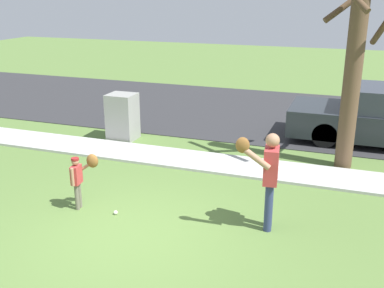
% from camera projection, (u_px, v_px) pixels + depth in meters
% --- Properties ---
extents(ground_plane, '(48.00, 48.00, 0.00)m').
position_uv_depth(ground_plane, '(198.00, 164.00, 10.64)').
color(ground_plane, '#567538').
extents(sidewalk_strip, '(36.00, 1.20, 0.06)m').
position_uv_depth(sidewalk_strip, '(200.00, 161.00, 10.72)').
color(sidewalk_strip, '#B2B2AD').
rests_on(sidewalk_strip, ground).
extents(road_surface, '(36.00, 6.80, 0.02)m').
position_uv_depth(road_surface, '(248.00, 111.00, 15.19)').
color(road_surface, '#2D2D30').
rests_on(road_surface, ground).
extents(person_adult, '(0.67, 0.69, 1.68)m').
position_uv_depth(person_adult, '(268.00, 172.00, 7.43)').
color(person_adult, navy).
rests_on(person_adult, ground).
extents(person_child, '(0.44, 0.44, 1.03)m').
position_uv_depth(person_child, '(81.00, 174.00, 8.28)').
color(person_child, '#6B6656').
rests_on(person_child, ground).
extents(baseball, '(0.07, 0.07, 0.07)m').
position_uv_depth(baseball, '(116.00, 213.00, 8.23)').
color(baseball, white).
rests_on(baseball, ground).
extents(utility_cabinet, '(0.72, 0.66, 1.24)m').
position_uv_depth(utility_cabinet, '(122.00, 117.00, 12.23)').
color(utility_cabinet, gray).
rests_on(utility_cabinet, ground).
extents(street_tree_near, '(1.84, 1.88, 4.90)m').
position_uv_depth(street_tree_near, '(355.00, 51.00, 9.65)').
color(street_tree_near, brown).
rests_on(street_tree_near, ground).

